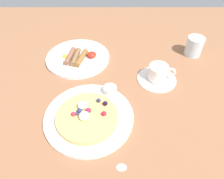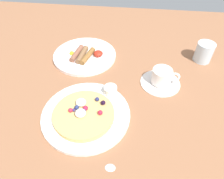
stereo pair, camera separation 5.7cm
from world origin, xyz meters
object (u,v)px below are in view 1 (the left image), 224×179
at_px(pancake_plate, 89,117).
at_px(coffee_cup, 159,72).
at_px(coffee_saucer, 157,79).
at_px(syrup_ramekin, 110,90).
at_px(teaspoon, 125,179).
at_px(breakfast_plate, 78,58).
at_px(water_glass, 194,46).

bearing_deg(pancake_plate, coffee_cup, 36.62).
bearing_deg(pancake_plate, coffee_saucer, 36.84).
height_order(syrup_ramekin, teaspoon, syrup_ramekin).
xyz_separation_m(pancake_plate, breakfast_plate, (-0.07, 0.31, 0.00)).
xyz_separation_m(syrup_ramekin, water_glass, (0.36, 0.25, 0.01)).
xyz_separation_m(coffee_saucer, water_glass, (0.18, 0.17, 0.04)).
distance_m(coffee_saucer, teaspoon, 0.40).
xyz_separation_m(coffee_saucer, teaspoon, (-0.14, -0.38, -0.00)).
height_order(breakfast_plate, teaspoon, breakfast_plate).
relative_size(syrup_ramekin, coffee_saucer, 0.31).
relative_size(breakfast_plate, coffee_cup, 2.65).
distance_m(syrup_ramekin, water_glass, 0.44).
relative_size(coffee_saucer, coffee_cup, 1.46).
xyz_separation_m(pancake_plate, coffee_saucer, (0.25, 0.18, -0.00)).
xyz_separation_m(pancake_plate, water_glass, (0.43, 0.35, 0.03)).
xyz_separation_m(breakfast_plate, teaspoon, (0.18, -0.51, -0.00)).
bearing_deg(coffee_saucer, breakfast_plate, 157.56).
bearing_deg(pancake_plate, breakfast_plate, 102.97).
distance_m(breakfast_plate, coffee_saucer, 0.34).
height_order(coffee_saucer, coffee_cup, coffee_cup).
height_order(pancake_plate, coffee_cup, coffee_cup).
bearing_deg(syrup_ramekin, coffee_saucer, 24.67).
relative_size(teaspoon, water_glass, 1.74).
relative_size(syrup_ramekin, teaspoon, 0.32).
xyz_separation_m(pancake_plate, teaspoon, (0.11, -0.19, -0.00)).
distance_m(breakfast_plate, coffee_cup, 0.35).
bearing_deg(teaspoon, syrup_ramekin, 97.48).
height_order(pancake_plate, coffee_saucer, pancake_plate).
height_order(syrup_ramekin, coffee_cup, coffee_cup).
bearing_deg(syrup_ramekin, pancake_plate, -123.31).
distance_m(syrup_ramekin, coffee_cup, 0.20).
relative_size(coffee_saucer, water_glass, 1.83).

